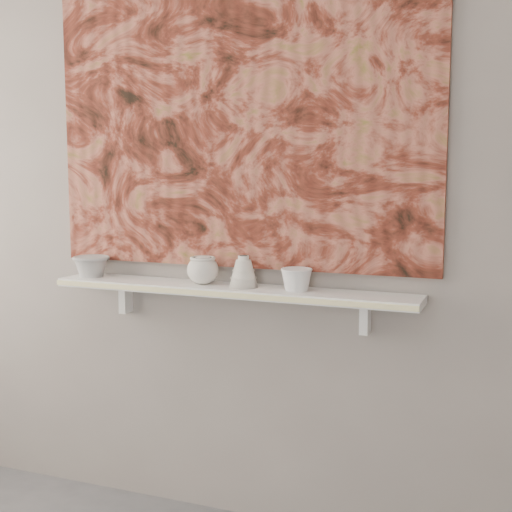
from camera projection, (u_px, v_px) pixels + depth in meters
The scene contains 11 objects.
wall_back at pixel (240, 171), 2.65m from camera, with size 3.60×3.60×0.00m, color gray.
shelf at pixel (231, 290), 2.62m from camera, with size 1.40×0.18×0.03m, color silver.
shelf_stripe at pixel (220, 294), 2.53m from camera, with size 1.40×0.01×0.02m, color beige.
bracket_left at pixel (126, 298), 2.87m from camera, with size 0.03×0.06×0.12m, color silver.
bracket_right at pixel (365, 317), 2.51m from camera, with size 0.03×0.06×0.12m, color silver.
painting at pixel (239, 119), 2.61m from camera, with size 1.50×0.03×1.10m, color maroon.
house_motif at pixel (357, 206), 2.48m from camera, with size 0.09×0.00×0.08m, color black.
bowl_grey at pixel (91, 266), 2.83m from camera, with size 0.15×0.15×0.08m, color gray, non-canonical shape.
cup_cream at pixel (203, 270), 2.65m from camera, with size 0.12×0.12×0.11m, color beige, non-canonical shape.
bell_vessel at pixel (244, 271), 2.59m from camera, with size 0.11×0.11×0.12m, color beige, non-canonical shape.
bowl_white at pixel (297, 279), 2.52m from camera, with size 0.11×0.11×0.08m, color silver, non-canonical shape.
Camera 1 is at (1.03, -0.86, 1.38)m, focal length 50.00 mm.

